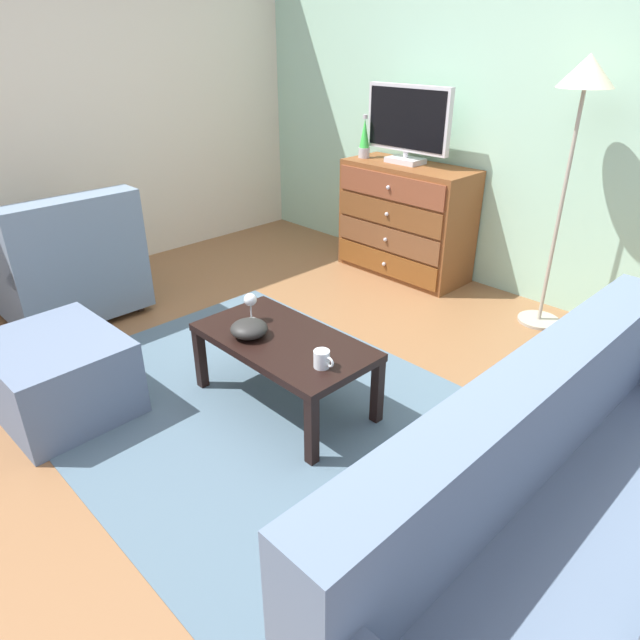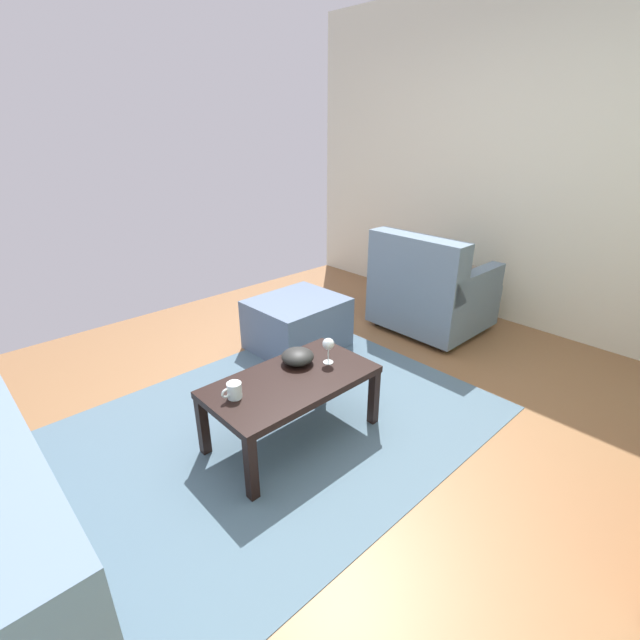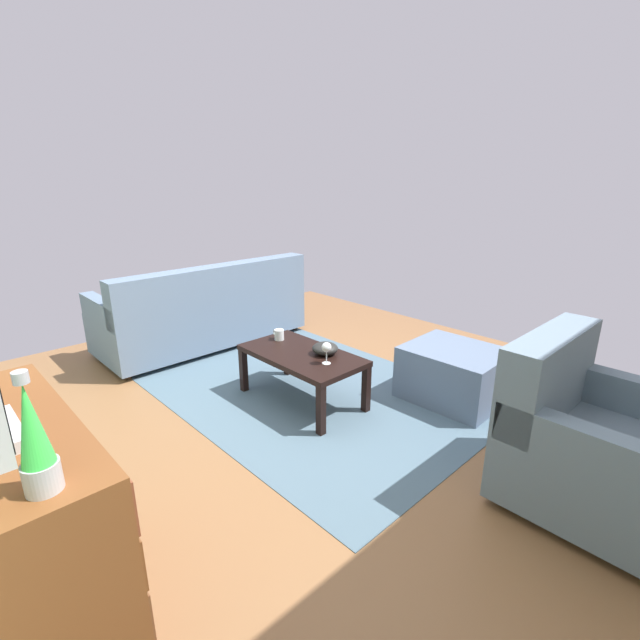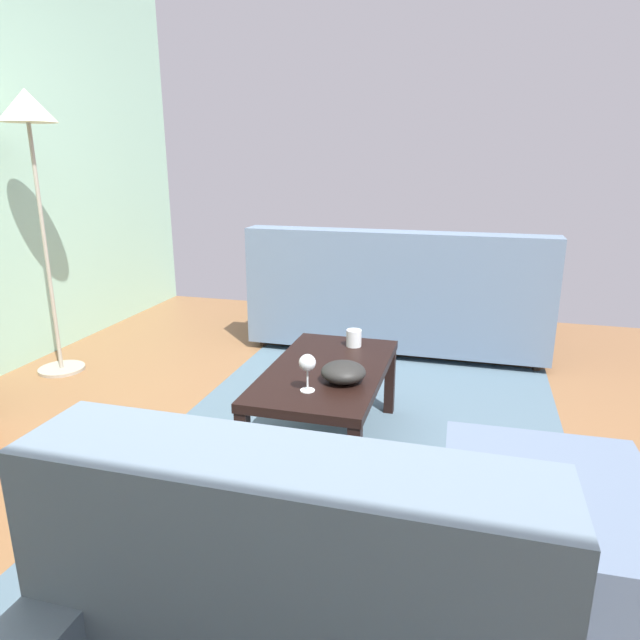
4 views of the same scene
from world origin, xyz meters
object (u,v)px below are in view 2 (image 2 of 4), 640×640
(armchair, at_px, (430,292))
(wine_glass, at_px, (328,345))
(ottoman, at_px, (297,323))
(bowl_decorative, at_px, (298,356))
(mug, at_px, (234,391))
(coffee_table, at_px, (292,386))

(armchair, bearing_deg, wine_glass, 12.66)
(ottoman, bearing_deg, wine_glass, 60.29)
(wine_glass, relative_size, bowl_decorative, 0.82)
(wine_glass, bearing_deg, bowl_decorative, -41.23)
(mug, bearing_deg, bowl_decorative, -173.32)
(wine_glass, relative_size, ottoman, 0.22)
(mug, bearing_deg, coffee_table, 170.89)
(bowl_decorative, bearing_deg, ottoman, -129.95)
(coffee_table, distance_m, ottoman, 1.17)
(wine_glass, bearing_deg, coffee_table, -1.93)
(mug, height_order, armchair, armchair)
(mug, distance_m, ottoman, 1.39)
(coffee_table, height_order, mug, mug)
(mug, xyz_separation_m, ottoman, (-1.11, -0.81, -0.23))
(bowl_decorative, distance_m, armchair, 1.72)
(wine_glass, height_order, mug, wine_glass)
(coffee_table, xyz_separation_m, armchair, (-1.84, -0.34, 0.01))
(armchair, bearing_deg, ottoman, -26.18)
(coffee_table, xyz_separation_m, wine_glass, (-0.27, 0.01, 0.17))
(armchair, xyz_separation_m, ottoman, (1.07, -0.52, -0.15))
(coffee_table, relative_size, mug, 8.32)
(coffee_table, relative_size, ottoman, 1.36)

